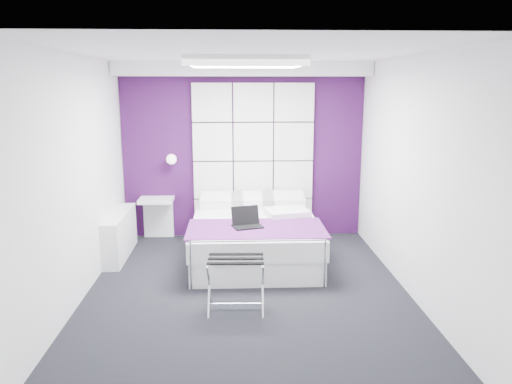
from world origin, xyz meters
TOP-DOWN VIEW (x-y plane):
  - floor at (0.00, 0.00)m, footprint 4.40×4.40m
  - ceiling at (0.00, 0.00)m, footprint 4.40×4.40m
  - wall_back at (0.00, 2.20)m, footprint 3.60×0.00m
  - wall_left at (-1.80, 0.00)m, footprint 0.00×4.40m
  - wall_right at (1.80, 0.00)m, footprint 0.00×4.40m
  - accent_wall at (0.00, 2.19)m, footprint 3.58×0.02m
  - soffit at (0.00, 1.95)m, footprint 3.58×0.50m
  - headboard at (0.15, 2.14)m, footprint 1.80×0.08m
  - skylight at (0.00, 0.60)m, footprint 1.36×0.86m
  - wall_lamp at (-1.05, 2.06)m, footprint 0.15×0.15m
  - radiator at (-1.69, 1.30)m, footprint 0.22×1.20m
  - bed at (0.12, 1.13)m, footprint 1.68×2.03m
  - nightstand at (-1.29, 2.02)m, footprint 0.50×0.39m
  - luggage_rack at (-0.13, -0.42)m, footprint 0.57×0.42m
  - laptop at (0.02, 0.70)m, footprint 0.35×0.25m

SIDE VIEW (x-z plane):
  - floor at x=0.00m, z-range 0.00..0.00m
  - luggage_rack at x=-0.13m, z-range 0.00..0.56m
  - radiator at x=-1.69m, z-range 0.00..0.60m
  - bed at x=0.12m, z-range -0.06..0.66m
  - nightstand at x=-1.29m, z-range 0.59..0.64m
  - laptop at x=0.02m, z-range 0.51..0.76m
  - headboard at x=0.15m, z-range 0.02..2.32m
  - wall_lamp at x=-1.05m, z-range 1.15..1.29m
  - wall_left at x=-1.80m, z-range -0.90..3.50m
  - wall_right at x=1.80m, z-range -0.90..3.50m
  - accent_wall at x=0.00m, z-range 0.01..2.59m
  - wall_back at x=0.00m, z-range -0.50..3.10m
  - soffit at x=0.00m, z-range 2.40..2.60m
  - skylight at x=0.00m, z-range 2.49..2.61m
  - ceiling at x=0.00m, z-range 2.60..2.60m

